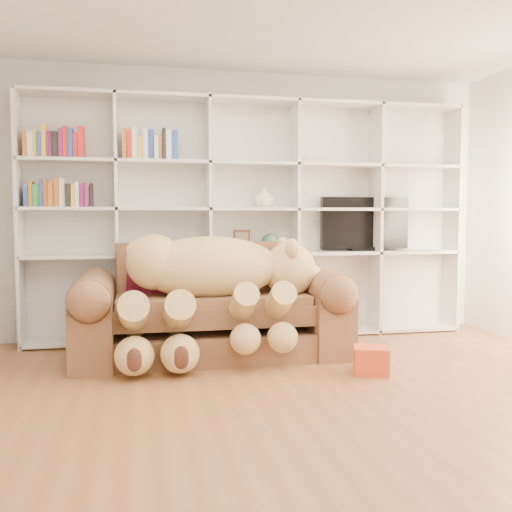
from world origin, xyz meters
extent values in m
plane|color=brown|center=(0.00, 0.00, 0.00)|extent=(5.00, 5.00, 0.00)
cube|color=silver|center=(0.00, 2.50, 1.35)|extent=(5.00, 0.02, 2.70)
cube|color=silver|center=(0.00, 2.46, 1.20)|extent=(4.40, 0.03, 2.40)
cube|color=silver|center=(-2.20, 2.30, 1.20)|extent=(0.03, 0.35, 2.40)
cube|color=silver|center=(-1.32, 2.30, 1.20)|extent=(0.03, 0.35, 2.40)
cube|color=silver|center=(-0.44, 2.30, 1.20)|extent=(0.03, 0.35, 2.40)
cube|color=silver|center=(0.44, 2.30, 1.20)|extent=(0.03, 0.35, 2.40)
cube|color=silver|center=(1.32, 2.30, 1.20)|extent=(0.03, 0.35, 2.40)
cube|color=silver|center=(2.20, 2.30, 1.20)|extent=(0.03, 0.35, 2.40)
cube|color=silver|center=(0.00, 2.30, 0.03)|extent=(4.40, 0.35, 0.03)
cube|color=silver|center=(0.00, 2.30, 0.85)|extent=(4.40, 0.35, 0.03)
cube|color=silver|center=(0.00, 2.30, 1.30)|extent=(4.40, 0.35, 0.03)
cube|color=silver|center=(0.00, 2.30, 1.75)|extent=(4.40, 0.35, 0.03)
cube|color=silver|center=(0.00, 2.30, 2.37)|extent=(4.40, 0.35, 0.03)
cube|color=brown|center=(-0.50, 1.61, 0.12)|extent=(2.23, 0.90, 0.23)
cube|color=brown|center=(-0.50, 1.58, 0.47)|extent=(1.66, 0.74, 0.32)
cube|color=brown|center=(-0.50, 2.00, 0.69)|extent=(1.66, 0.21, 0.58)
cube|color=brown|center=(-1.50, 1.61, 0.29)|extent=(0.34, 1.01, 0.58)
cube|color=brown|center=(0.50, 1.61, 0.29)|extent=(0.34, 1.01, 0.58)
cylinder|color=brown|center=(-1.50, 1.61, 0.58)|extent=(0.34, 0.96, 0.34)
cylinder|color=brown|center=(0.50, 1.61, 0.58)|extent=(0.34, 0.96, 0.34)
ellipsoid|color=tan|center=(-0.53, 1.55, 0.79)|extent=(1.24, 0.60, 0.54)
sphere|color=tan|center=(-1.00, 1.55, 0.84)|extent=(0.47, 0.47, 0.47)
sphere|color=tan|center=(0.18, 1.55, 0.76)|extent=(0.47, 0.47, 0.47)
sphere|color=beige|center=(0.36, 1.55, 0.69)|extent=(0.24, 0.24, 0.24)
sphere|color=#402117|center=(0.45, 1.55, 0.68)|extent=(0.08, 0.08, 0.08)
ellipsoid|color=tan|center=(0.16, 1.39, 0.95)|extent=(0.11, 0.18, 0.18)
ellipsoid|color=tan|center=(0.16, 1.72, 0.95)|extent=(0.11, 0.18, 0.18)
sphere|color=tan|center=(-1.15, 1.55, 0.94)|extent=(0.16, 0.16, 0.16)
cylinder|color=tan|center=(-0.31, 1.21, 0.50)|extent=(0.20, 0.57, 0.42)
cylinder|color=tan|center=(-0.01, 1.21, 0.50)|extent=(0.20, 0.57, 0.42)
cylinder|color=tan|center=(-1.17, 1.21, 0.46)|extent=(0.24, 0.66, 0.48)
cylinder|color=tan|center=(-0.83, 1.21, 0.46)|extent=(0.24, 0.66, 0.48)
sphere|color=tan|center=(-0.31, 1.03, 0.26)|extent=(0.25, 0.25, 0.25)
sphere|color=tan|center=(-0.01, 1.03, 0.26)|extent=(0.25, 0.25, 0.25)
sphere|color=tan|center=(-1.17, 1.03, 0.18)|extent=(0.30, 0.30, 0.30)
sphere|color=tan|center=(-0.83, 1.03, 0.18)|extent=(0.30, 0.30, 0.30)
cube|color=maroon|center=(-1.02, 1.81, 0.70)|extent=(0.45, 0.32, 0.43)
cube|color=#D2451C|center=(0.64, 0.79, 0.11)|extent=(0.33, 0.32, 0.21)
cube|color=black|center=(1.22, 2.35, 1.16)|extent=(0.96, 0.08, 0.55)
cube|color=black|center=(1.22, 2.35, 0.89)|extent=(0.32, 0.18, 0.04)
cube|color=#5A301E|center=(-0.11, 2.30, 0.98)|extent=(0.17, 0.09, 0.22)
sphere|color=#305E3E|center=(0.19, 2.30, 0.96)|extent=(0.19, 0.19, 0.19)
cylinder|color=beige|center=(-0.93, 2.30, 0.96)|extent=(0.09, 0.09, 0.18)
cylinder|color=beige|center=(-0.87, 2.30, 0.92)|extent=(0.07, 0.07, 0.10)
sphere|color=silver|center=(-0.69, 2.30, 0.93)|extent=(0.11, 0.11, 0.11)
imported|color=white|center=(0.12, 2.30, 1.42)|extent=(0.25, 0.25, 0.20)
camera|label=1|loc=(-1.14, -3.31, 1.23)|focal=40.00mm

